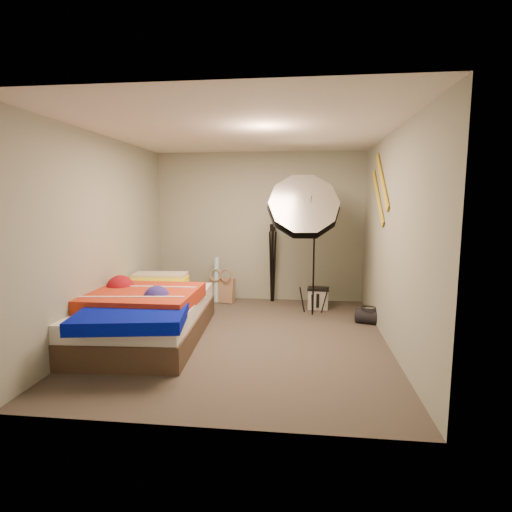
# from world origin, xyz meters

# --- Properties ---
(floor) EXTENTS (4.00, 4.00, 0.00)m
(floor) POSITION_xyz_m (0.00, 0.00, 0.00)
(floor) COLOR #50463E
(floor) RESTS_ON ground
(ceiling) EXTENTS (4.00, 4.00, 0.00)m
(ceiling) POSITION_xyz_m (0.00, 0.00, 2.50)
(ceiling) COLOR silver
(ceiling) RESTS_ON wall_back
(wall_back) EXTENTS (3.50, 0.00, 3.50)m
(wall_back) POSITION_xyz_m (0.00, 2.00, 1.25)
(wall_back) COLOR gray
(wall_back) RESTS_ON floor
(wall_front) EXTENTS (3.50, 0.00, 3.50)m
(wall_front) POSITION_xyz_m (0.00, -2.00, 1.25)
(wall_front) COLOR gray
(wall_front) RESTS_ON floor
(wall_left) EXTENTS (0.00, 4.00, 4.00)m
(wall_left) POSITION_xyz_m (-1.75, 0.00, 1.25)
(wall_left) COLOR gray
(wall_left) RESTS_ON floor
(wall_right) EXTENTS (0.00, 4.00, 4.00)m
(wall_right) POSITION_xyz_m (1.75, 0.00, 1.25)
(wall_right) COLOR gray
(wall_right) RESTS_ON floor
(tote_bag) EXTENTS (0.45, 0.27, 0.43)m
(tote_bag) POSITION_xyz_m (-0.59, 1.71, 0.21)
(tote_bag) COLOR tan
(tote_bag) RESTS_ON floor
(wrapping_roll) EXTENTS (0.09, 0.22, 0.76)m
(wrapping_roll) POSITION_xyz_m (-0.70, 1.72, 0.38)
(wrapping_roll) COLOR #59B1C5
(wrapping_roll) RESTS_ON floor
(camera_case) EXTENTS (0.33, 0.25, 0.31)m
(camera_case) POSITION_xyz_m (0.99, 1.48, 0.15)
(camera_case) COLOR beige
(camera_case) RESTS_ON floor
(duffel_bag) EXTENTS (0.38, 0.29, 0.21)m
(duffel_bag) POSITION_xyz_m (1.65, 0.77, 0.10)
(duffel_bag) COLOR black
(duffel_bag) RESTS_ON floor
(wall_stripe_upper) EXTENTS (0.02, 0.91, 0.78)m
(wall_stripe_upper) POSITION_xyz_m (1.73, 0.60, 1.95)
(wall_stripe_upper) COLOR gold
(wall_stripe_upper) RESTS_ON wall_right
(wall_stripe_lower) EXTENTS (0.02, 0.91, 0.78)m
(wall_stripe_lower) POSITION_xyz_m (1.73, 0.85, 1.75)
(wall_stripe_lower) COLOR gold
(wall_stripe_lower) RESTS_ON wall_right
(bed) EXTENTS (1.73, 2.46, 0.64)m
(bed) POSITION_xyz_m (-1.28, -0.12, 0.32)
(bed) COLOR #4A3628
(bed) RESTS_ON floor
(photo_umbrella) EXTENTS (1.26, 0.91, 2.20)m
(photo_umbrella) POSITION_xyz_m (0.73, 1.07, 1.58)
(photo_umbrella) COLOR black
(photo_umbrella) RESTS_ON floor
(camera_tripod) EXTENTS (0.09, 0.09, 1.31)m
(camera_tripod) POSITION_xyz_m (0.24, 1.86, 0.75)
(camera_tripod) COLOR black
(camera_tripod) RESTS_ON floor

